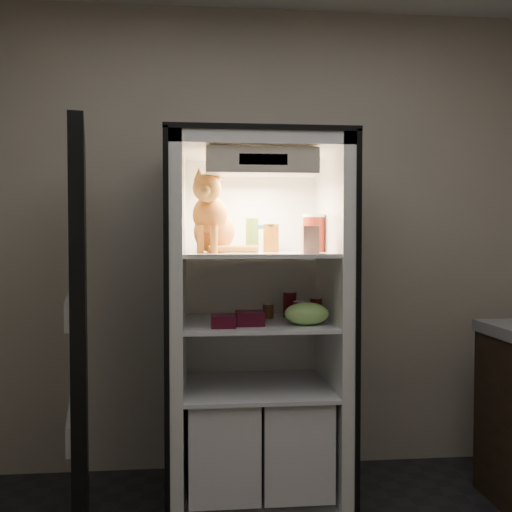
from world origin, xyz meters
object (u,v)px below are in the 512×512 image
at_px(refrigerator, 256,347).
at_px(tabby_cat, 212,222).
at_px(soda_can_c, 299,312).
at_px(berry_box_left, 223,321).
at_px(mayo_tub, 268,238).
at_px(salsa_jar, 271,238).
at_px(cream_carton, 310,240).
at_px(parmesan_shaker, 252,235).
at_px(berry_box_right, 250,318).
at_px(pepper_jar, 314,233).
at_px(soda_can_b, 316,309).
at_px(condiment_jar, 268,310).
at_px(soda_can_a, 290,304).
at_px(grape_bag, 307,314).

height_order(refrigerator, tabby_cat, refrigerator).
bearing_deg(refrigerator, soda_can_c, -37.76).
relative_size(refrigerator, berry_box_left, 16.14).
bearing_deg(berry_box_left, refrigerator, 54.23).
bearing_deg(mayo_tub, salsa_jar, -90.88).
xyz_separation_m(cream_carton, berry_box_left, (-0.41, 0.01, -0.39)).
distance_m(tabby_cat, parmesan_shaker, 0.22).
height_order(refrigerator, berry_box_right, refrigerator).
bearing_deg(salsa_jar, mayo_tub, 89.12).
distance_m(pepper_jar, cream_carton, 0.28).
bearing_deg(parmesan_shaker, cream_carton, -43.05).
xyz_separation_m(soda_can_b, berry_box_left, (-0.49, -0.20, -0.03)).
height_order(salsa_jar, soda_can_c, salsa_jar).
bearing_deg(berry_box_left, condiment_jar, 48.52).
bearing_deg(pepper_jar, berry_box_left, -152.33).
relative_size(cream_carton, berry_box_right, 0.98).
xyz_separation_m(parmesan_shaker, berry_box_right, (-0.03, -0.17, -0.40)).
distance_m(refrigerator, pepper_jar, 0.67).
xyz_separation_m(cream_carton, berry_box_right, (-0.28, 0.07, -0.38)).
distance_m(pepper_jar, soda_can_b, 0.39).
bearing_deg(soda_can_b, berry_box_right, -158.03).
height_order(cream_carton, soda_can_b, cream_carton).
bearing_deg(soda_can_b, tabby_cat, -176.62).
bearing_deg(pepper_jar, soda_can_a, 150.89).
xyz_separation_m(parmesan_shaker, soda_can_a, (0.21, 0.10, -0.37)).
distance_m(tabby_cat, berry_box_left, 0.51).
xyz_separation_m(cream_carton, soda_can_b, (0.08, 0.22, -0.36)).
relative_size(mayo_tub, soda_can_b, 1.23).
distance_m(soda_can_a, condiment_jar, 0.13).
distance_m(condiment_jar, grape_bag, 0.29).
bearing_deg(tabby_cat, soda_can_c, 2.41).
distance_m(soda_can_a, berry_box_left, 0.49).
bearing_deg(berry_box_right, grape_bag, -4.00).
height_order(soda_can_b, soda_can_c, soda_can_b).
relative_size(pepper_jar, soda_can_c, 1.79).
height_order(salsa_jar, cream_carton, salsa_jar).
bearing_deg(parmesan_shaker, berry_box_right, -99.20).
bearing_deg(soda_can_c, berry_box_left, -166.23).
bearing_deg(cream_carton, berry_box_left, 177.95).
bearing_deg(salsa_jar, soda_can_b, -2.79).
bearing_deg(soda_can_b, mayo_tub, 143.75).
height_order(soda_can_a, soda_can_c, soda_can_a).
bearing_deg(tabby_cat, condiment_jar, 33.05).
bearing_deg(salsa_jar, berry_box_right, -128.37).
distance_m(soda_can_b, berry_box_left, 0.53).
bearing_deg(grape_bag, tabby_cat, 163.86).
height_order(parmesan_shaker, condiment_jar, parmesan_shaker).
height_order(mayo_tub, grape_bag, mayo_tub).
height_order(refrigerator, berry_box_left, refrigerator).
distance_m(refrigerator, grape_bag, 0.37).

